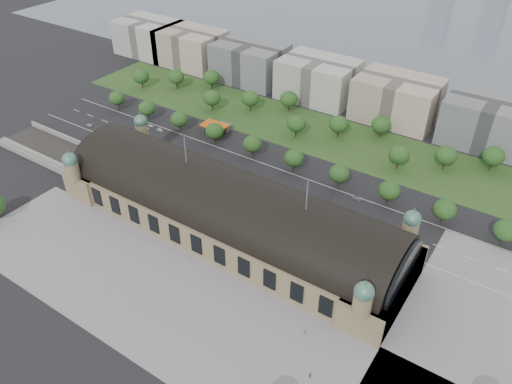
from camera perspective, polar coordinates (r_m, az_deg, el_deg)
The scene contains 56 objects.
ground at distance 207.56m, azimuth -3.16°, elevation -4.27°, with size 900.00×900.00×0.00m, color black.
station at distance 201.13m, azimuth -3.26°, elevation -2.03°, with size 150.00×48.40×44.30m.
track_cutting at distance 275.66m, azimuth -22.23°, elevation 4.11°, with size 70.00×24.00×3.10m.
plaza_south at distance 179.18m, azimuth -9.09°, elevation -12.91°, with size 190.00×48.00×0.12m, color gray.
plaza_east at distance 183.08m, azimuth 24.85°, elevation -15.49°, with size 56.00×100.00×0.12m, color gray.
road_slab at distance 241.64m, azimuth -1.63°, elevation 2.24°, with size 260.00×26.00×0.10m, color black.
grass_belt at distance 279.75m, azimuth 5.77°, elevation 7.08°, with size 300.00×45.00×0.10m, color #294D1F.
petrol_station at distance 276.46m, azimuth -4.15°, elevation 7.49°, with size 14.00×13.00×5.05m.
lake at distance 454.70m, azimuth 20.75°, elevation 16.47°, with size 700.00×320.00×0.08m, color slate.
office_0 at distance 391.57m, azimuth -12.11°, elevation 16.91°, with size 45.00×32.00×24.00m, color #BAB8B0.
office_1 at distance 365.37m, azimuth -7.42°, elevation 16.03°, with size 45.00×32.00×24.00m, color #C1AC97.
office_2 at distance 336.46m, azimuth -0.67°, elevation 14.58°, with size 45.00×32.00×24.00m, color gray.
office_3 at distance 312.91m, azimuth 7.09°, elevation 12.64°, with size 45.00×32.00×24.00m, color #BAB8B0.
office_4 at distance 296.00m, azimuth 15.78°, elevation 10.16°, with size 45.00×32.00×24.00m, color #C1AC97.
office_5 at distance 286.93m, azimuth 25.11°, elevation 7.21°, with size 45.00×32.00×24.00m, color gray.
tree_row_0 at distance 308.52m, azimuth -15.59°, elevation 10.31°, with size 9.60×9.60×11.52m.
tree_row_1 at distance 292.06m, azimuth -12.35°, elevation 9.34°, with size 9.60×9.60×11.52m.
tree_row_2 at distance 276.71m, azimuth -8.76°, elevation 8.23°, with size 9.60×9.60×11.52m.
tree_row_3 at distance 262.66m, azimuth -4.79°, elevation 6.96°, with size 9.60×9.60×11.52m.
tree_row_4 at distance 250.12m, azimuth -0.42°, elevation 5.51°, with size 9.60×9.60×11.52m.
tree_row_5 at distance 239.34m, azimuth 4.34°, elevation 3.89°, with size 9.60×9.60×11.52m.
tree_row_6 at distance 230.57m, azimuth 9.50°, elevation 2.10°, with size 9.60×9.60×11.52m.
tree_row_7 at distance 224.03m, azimuth 15.00°, elevation 0.17°, with size 9.60×9.60×11.52m.
tree_row_8 at distance 219.93m, azimuth 20.76°, elevation -1.86°, with size 9.60×9.60×11.52m.
tree_row_9 at distance 218.40m, azimuth 26.68°, elevation -3.92°, with size 9.60×9.60×11.52m.
tree_belt_0 at distance 333.32m, azimuth -13.01°, elevation 12.74°, with size 10.40×10.40×12.48m.
tree_belt_1 at distance 328.57m, azimuth -9.11°, elevation 12.86°, with size 10.40×10.40×12.48m.
tree_belt_2 at distance 325.30m, azimuth -5.12°, elevation 12.93°, with size 10.40×10.40×12.48m.
tree_belt_3 at distance 297.27m, azimuth -5.08°, elevation 10.66°, with size 10.40×10.40×12.48m.
tree_belt_4 at distance 295.62m, azimuth -0.67°, elevation 10.65°, with size 10.40×10.40×12.48m.
tree_belt_5 at distance 295.66m, azimuth 3.76°, elevation 10.58°, with size 10.40×10.40×12.48m.
tree_belt_6 at distance 268.58m, azimuth 4.63°, elevation 7.81°, with size 10.40×10.40×12.48m.
tree_belt_7 at distance 270.77m, azimuth 9.43°, elevation 7.67°, with size 10.40×10.40×12.48m.
tree_belt_8 at distance 274.79m, azimuth 14.11°, elevation 7.48°, with size 10.40×10.40×12.48m.
tree_belt_9 at distance 249.80m, azimuth 16.04°, elevation 4.13°, with size 10.40×10.40×12.48m.
tree_belt_10 at distance 256.41m, azimuth 20.91°, elevation 3.94°, with size 10.40×10.40×12.48m.
tree_belt_11 at distance 264.78m, azimuth 25.51°, elevation 3.74°, with size 10.40×10.40×12.48m.
traffic_car_0 at distance 297.05m, azimuth -18.51°, elevation 7.28°, with size 1.65×4.09×1.39m, color silver.
traffic_car_1 at distance 282.12m, azimuth -10.94°, elevation 6.99°, with size 1.37×3.94×1.30m, color #95969D.
traffic_car_2 at distance 263.13m, azimuth -11.97°, elevation 4.61°, with size 2.13×4.61×1.28m, color black.
traffic_car_3 at distance 237.48m, azimuth -0.24°, elevation 1.79°, with size 1.90×4.67×1.35m, color maroon.
traffic_car_4 at distance 226.01m, azimuth 5.12°, elevation -0.37°, with size 1.51×3.75×1.28m, color #1B294C.
traffic_car_5 at distance 227.45m, azimuth 11.41°, elevation -0.74°, with size 1.45×4.17×1.37m, color #515559.
traffic_car_6 at distance 208.40m, azimuth 18.38°, elevation -6.00°, with size 2.29×4.97×1.38m, color silver.
parked_car_0 at distance 259.41m, azimuth -12.97°, elevation 4.00°, with size 1.52×4.35×1.43m, color black.
parked_car_1 at distance 258.48m, azimuth -11.70°, elevation 4.06°, with size 2.35×5.10×1.42m, color maroon.
parked_car_2 at distance 263.09m, azimuth -12.71°, elevation 4.54°, with size 2.23×5.49×1.59m, color #1B204B.
parked_car_3 at distance 250.98m, azimuth -10.80°, elevation 3.13°, with size 1.58×3.93×1.34m, color slate.
parked_car_4 at distance 246.12m, azimuth -8.92°, elevation 2.68°, with size 1.69×4.86×1.60m, color white.
parked_car_5 at distance 243.45m, azimuth -7.42°, elevation 2.41°, with size 2.46×5.33×1.48m, color gray.
parked_car_6 at distance 233.72m, azimuth -3.91°, elevation 1.09°, with size 2.06×5.06×1.47m, color black.
bus_west at distance 235.20m, azimuth -3.63°, elevation 1.60°, with size 2.69×11.50×3.20m, color red.
bus_mid at distance 214.55m, azimuth 6.50°, elevation -2.39°, with size 2.69×11.49×3.20m, color silver.
bus_east at distance 209.49m, azimuth 10.15°, elevation -3.81°, with size 3.01×12.87×3.58m, color silver.
pedestrian_0 at distance 169.74m, azimuth 5.54°, elevation -15.77°, with size 0.78×0.45×1.60m, color gray.
pedestrian_1 at distance 160.29m, azimuth 6.18°, elevation -20.18°, with size 0.69×0.45×1.90m, color gray.
Camera 1 is at (97.92, -125.62, 133.09)m, focal length 35.00 mm.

